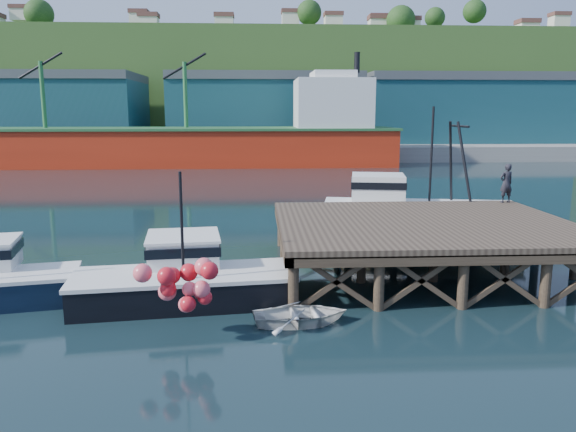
{
  "coord_description": "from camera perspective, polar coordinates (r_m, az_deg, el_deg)",
  "views": [
    {
      "loc": [
        -1.36,
        -22.41,
        6.53
      ],
      "look_at": [
        -0.01,
        2.0,
        2.0
      ],
      "focal_mm": 35.0,
      "sensor_mm": 36.0,
      "label": 1
    }
  ],
  "objects": [
    {
      "name": "ground",
      "position": [
        23.38,
        0.3,
        -5.71
      ],
      "size": [
        300.0,
        300.0,
        0.0
      ],
      "primitive_type": "plane",
      "color": "black",
      "rests_on": "ground"
    },
    {
      "name": "wharf",
      "position": [
        23.71,
        13.72,
        -0.96
      ],
      "size": [
        12.0,
        10.0,
        2.62
      ],
      "color": "brown",
      "rests_on": "ground"
    },
    {
      "name": "far_quay",
      "position": [
        92.59,
        -2.33,
        7.08
      ],
      "size": [
        160.0,
        40.0,
        2.0
      ],
      "primitive_type": "cube",
      "color": "gray",
      "rests_on": "ground"
    },
    {
      "name": "warehouse_left",
      "position": [
        93.66,
        -24.58,
        9.56
      ],
      "size": [
        32.0,
        16.0,
        9.0
      ],
      "primitive_type": "cube",
      "color": "#1A4456",
      "rests_on": "far_quay"
    },
    {
      "name": "warehouse_mid",
      "position": [
        87.42,
        -2.31,
        10.49
      ],
      "size": [
        28.0,
        16.0,
        9.0
      ],
      "primitive_type": "cube",
      "color": "#1A4456",
      "rests_on": "far_quay"
    },
    {
      "name": "warehouse_right",
      "position": [
        92.87,
        16.84,
        10.05
      ],
      "size": [
        30.0,
        16.0,
        9.0
      ],
      "primitive_type": "cube",
      "color": "#1A4456",
      "rests_on": "far_quay"
    },
    {
      "name": "cargo_ship",
      "position": [
        70.84,
        -9.0,
        7.78
      ],
      "size": [
        55.5,
        10.0,
        13.75
      ],
      "color": "red",
      "rests_on": "ground"
    },
    {
      "name": "hillside",
      "position": [
        122.5,
        -2.59,
        12.59
      ],
      "size": [
        220.0,
        50.0,
        22.0
      ],
      "primitive_type": "cube",
      "color": "#2D511E",
      "rests_on": "ground"
    },
    {
      "name": "boat_black",
      "position": [
        20.05,
        -10.52,
        -6.12
      ],
      "size": [
        7.83,
        6.53,
        4.67
      ],
      "rotation": [
        0.0,
        0.0,
        0.12
      ],
      "color": "black",
      "rests_on": "ground"
    },
    {
      "name": "trawler",
      "position": [
        30.55,
        12.89,
        0.58
      ],
      "size": [
        10.67,
        5.37,
        6.82
      ],
      "rotation": [
        0.0,
        0.0,
        -0.18
      ],
      "color": "beige",
      "rests_on": "ground"
    },
    {
      "name": "dinghy",
      "position": [
        17.79,
        1.28,
        -9.98
      ],
      "size": [
        3.19,
        2.43,
        0.62
      ],
      "primitive_type": "imported",
      "rotation": [
        0.0,
        0.0,
        1.68
      ],
      "color": "silver",
      "rests_on": "ground"
    },
    {
      "name": "dockworker",
      "position": [
        29.68,
        21.29,
        3.13
      ],
      "size": [
        0.78,
        0.6,
        1.92
      ],
      "primitive_type": "imported",
      "rotation": [
        0.0,
        0.0,
        3.36
      ],
      "color": "black",
      "rests_on": "wharf"
    }
  ]
}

